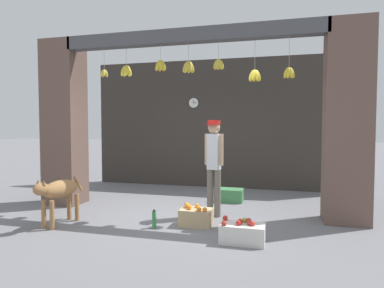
{
  "coord_description": "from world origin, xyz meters",
  "views": [
    {
      "loc": [
        1.64,
        -5.65,
        1.56
      ],
      "look_at": [
        0.0,
        0.43,
        1.23
      ],
      "focal_mm": 32.0,
      "sensor_mm": 36.0,
      "label": 1
    }
  ],
  "objects_px": {
    "dog": "(58,191)",
    "fruit_crate_apples": "(242,233)",
    "wall_clock": "(194,103)",
    "produce_box_green": "(229,195)",
    "water_bottle": "(154,219)",
    "shopkeeper": "(214,160)",
    "fruit_crate_oranges": "(196,217)"
  },
  "relations": [
    {
      "from": "shopkeeper",
      "to": "fruit_crate_apples",
      "type": "distance_m",
      "value": 1.62
    },
    {
      "from": "dog",
      "to": "shopkeeper",
      "type": "height_order",
      "value": "shopkeeper"
    },
    {
      "from": "dog",
      "to": "fruit_crate_apples",
      "type": "bearing_deg",
      "value": 97.06
    },
    {
      "from": "water_bottle",
      "to": "wall_clock",
      "type": "distance_m",
      "value": 4.2
    },
    {
      "from": "dog",
      "to": "fruit_crate_apples",
      "type": "height_order",
      "value": "dog"
    },
    {
      "from": "fruit_crate_apples",
      "to": "wall_clock",
      "type": "bearing_deg",
      "value": 113.5
    },
    {
      "from": "shopkeeper",
      "to": "produce_box_green",
      "type": "height_order",
      "value": "shopkeeper"
    },
    {
      "from": "water_bottle",
      "to": "wall_clock",
      "type": "bearing_deg",
      "value": 95.35
    },
    {
      "from": "wall_clock",
      "to": "produce_box_green",
      "type": "bearing_deg",
      "value": -52.55
    },
    {
      "from": "dog",
      "to": "produce_box_green",
      "type": "distance_m",
      "value": 3.36
    },
    {
      "from": "fruit_crate_apples",
      "to": "produce_box_green",
      "type": "bearing_deg",
      "value": 102.86
    },
    {
      "from": "fruit_crate_oranges",
      "to": "shopkeeper",
      "type": "bearing_deg",
      "value": 76.07
    },
    {
      "from": "dog",
      "to": "fruit_crate_oranges",
      "type": "height_order",
      "value": "dog"
    },
    {
      "from": "dog",
      "to": "water_bottle",
      "type": "distance_m",
      "value": 1.58
    },
    {
      "from": "shopkeeper",
      "to": "produce_box_green",
      "type": "xyz_separation_m",
      "value": [
        0.08,
        1.22,
        -0.85
      ]
    },
    {
      "from": "dog",
      "to": "fruit_crate_oranges",
      "type": "distance_m",
      "value": 2.2
    },
    {
      "from": "fruit_crate_oranges",
      "to": "wall_clock",
      "type": "distance_m",
      "value": 4.04
    },
    {
      "from": "dog",
      "to": "water_bottle",
      "type": "xyz_separation_m",
      "value": [
        1.51,
        0.25,
        -0.4
      ]
    },
    {
      "from": "shopkeeper",
      "to": "water_bottle",
      "type": "distance_m",
      "value": 1.45
    },
    {
      "from": "fruit_crate_apples",
      "to": "produce_box_green",
      "type": "xyz_separation_m",
      "value": [
        -0.56,
        2.45,
        -0.0
      ]
    },
    {
      "from": "water_bottle",
      "to": "produce_box_green",
      "type": "bearing_deg",
      "value": 68.83
    },
    {
      "from": "dog",
      "to": "shopkeeper",
      "type": "xyz_separation_m",
      "value": [
        2.25,
        1.16,
        0.45
      ]
    },
    {
      "from": "shopkeeper",
      "to": "fruit_crate_apples",
      "type": "bearing_deg",
      "value": 129.41
    },
    {
      "from": "dog",
      "to": "fruit_crate_apples",
      "type": "distance_m",
      "value": 2.92
    },
    {
      "from": "shopkeeper",
      "to": "wall_clock",
      "type": "relative_size",
      "value": 6.35
    },
    {
      "from": "shopkeeper",
      "to": "fruit_crate_oranges",
      "type": "relative_size",
      "value": 3.36
    },
    {
      "from": "shopkeeper",
      "to": "water_bottle",
      "type": "relative_size",
      "value": 5.88
    },
    {
      "from": "fruit_crate_apples",
      "to": "produce_box_green",
      "type": "relative_size",
      "value": 1.06
    },
    {
      "from": "shopkeeper",
      "to": "fruit_crate_oranges",
      "type": "bearing_deg",
      "value": 87.97
    },
    {
      "from": "dog",
      "to": "produce_box_green",
      "type": "bearing_deg",
      "value": 143.95
    },
    {
      "from": "dog",
      "to": "fruit_crate_apples",
      "type": "xyz_separation_m",
      "value": [
        2.89,
        -0.07,
        -0.4
      ]
    },
    {
      "from": "water_bottle",
      "to": "wall_clock",
      "type": "relative_size",
      "value": 1.08
    }
  ]
}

